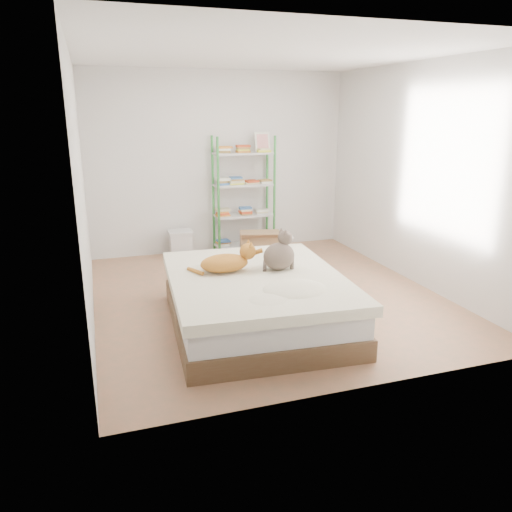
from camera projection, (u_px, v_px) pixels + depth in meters
name	position (u px, v px, depth m)	size (l,w,h in m)	color
room	(267.00, 182.00, 5.37)	(3.81, 4.21, 2.61)	#B37654
bed	(256.00, 300.00, 4.88)	(1.77, 2.15, 0.52)	brown
orange_cat	(224.00, 261.00, 4.87)	(0.56, 0.30, 0.23)	orange
grey_cat	(279.00, 250.00, 4.92)	(0.29, 0.35, 0.40)	brown
shelf_unit	(244.00, 194.00, 7.30)	(0.88, 0.36, 1.74)	green
cardboard_box	(260.00, 246.00, 7.03)	(0.65, 0.65, 0.45)	#946C4E
white_bin	(181.00, 244.00, 7.17)	(0.35, 0.31, 0.39)	silver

